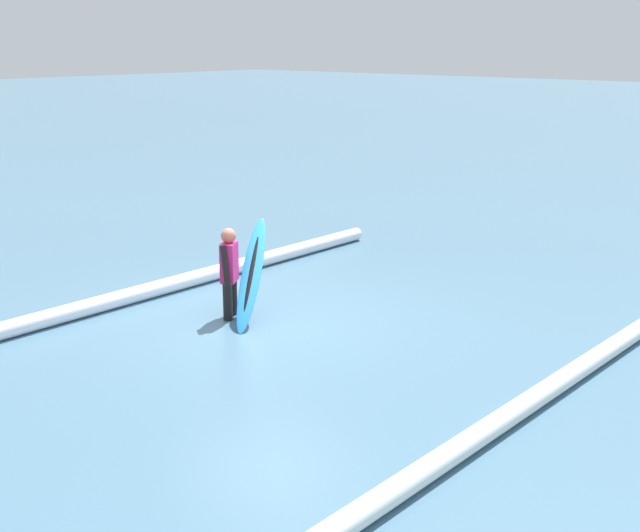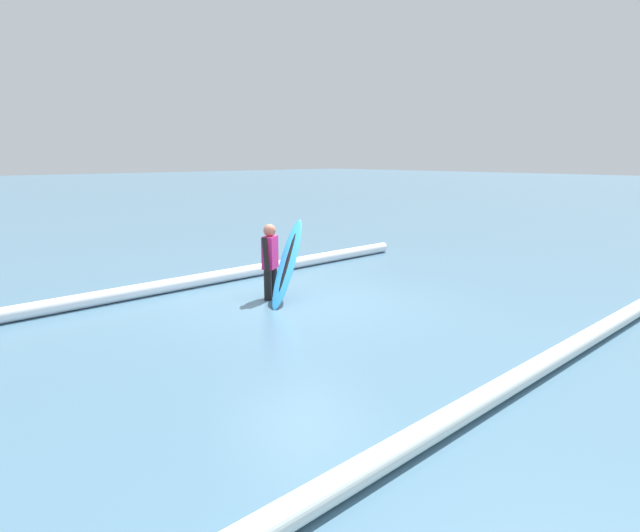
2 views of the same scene
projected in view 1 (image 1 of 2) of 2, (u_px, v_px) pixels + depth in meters
ground_plane at (271, 322)px, 12.61m from camera, size 147.12×147.12×0.00m
surfer at (229, 269)px, 12.66m from camera, size 0.46×0.41×1.34m
surfboard at (251, 274)px, 12.62m from camera, size 1.43×1.04×1.39m
wave_crest_foreground at (24, 325)px, 12.11m from camera, size 15.19×0.45×0.25m
wave_crest_midground at (466, 444)px, 8.57m from camera, size 23.09×0.44×0.24m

